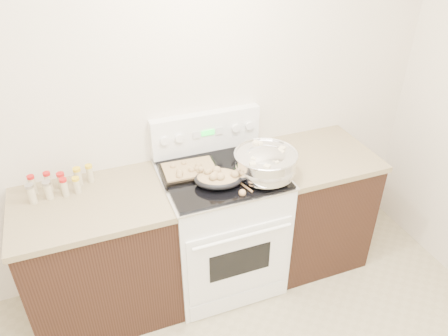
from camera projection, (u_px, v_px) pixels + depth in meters
name	position (u px, v px, depth m)	size (l,w,h in m)	color
room_shell	(283.00, 232.00, 1.17)	(4.10, 3.60, 2.75)	beige
counter_left	(101.00, 258.00, 2.83)	(0.93, 0.67, 0.92)	black
counter_right	(311.00, 205.00, 3.29)	(0.73, 0.67, 0.92)	black
kitchen_range	(221.00, 225.00, 3.06)	(0.78, 0.73, 1.22)	white
mixing_bowl	(265.00, 165.00, 2.70)	(0.49, 0.49, 0.23)	silver
roasting_pan	(218.00, 178.00, 2.66)	(0.35, 0.28, 0.12)	black
baking_sheet	(189.00, 170.00, 2.78)	(0.38, 0.27, 0.06)	black
wooden_spoon	(242.00, 189.00, 2.62)	(0.09, 0.24, 0.04)	tan
blue_ladle	(282.00, 172.00, 2.73)	(0.16, 0.26, 0.10)	#81B3C1
spice_jars	(58.00, 184.00, 2.62)	(0.39, 0.15, 0.13)	#BFB28C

